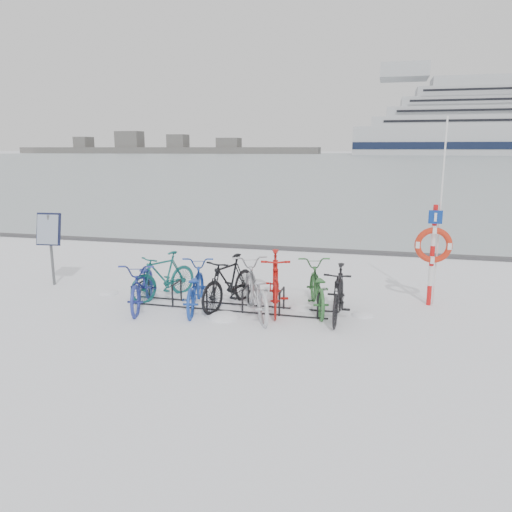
{
  "coord_description": "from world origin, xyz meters",
  "views": [
    {
      "loc": [
        2.83,
        -9.01,
        3.1
      ],
      "look_at": [
        0.42,
        0.6,
        0.95
      ],
      "focal_mm": 35.0,
      "sensor_mm": 36.0,
      "label": 1
    }
  ],
  "objects": [
    {
      "name": "quay_edge",
      "position": [
        0.0,
        5.9,
        0.05
      ],
      "size": [
        400.0,
        0.25,
        0.1
      ],
      "primitive_type": "cube",
      "color": "#3F3F42",
      "rests_on": "ground"
    },
    {
      "name": "bike_2",
      "position": [
        -0.62,
        -0.17,
        0.47
      ],
      "size": [
        1.0,
        1.9,
        0.95
      ],
      "primitive_type": "imported",
      "rotation": [
        0.0,
        0.0,
        3.35
      ],
      "color": "#1A40A5",
      "rests_on": "ground"
    },
    {
      "name": "bike_7",
      "position": [
        2.16,
        -0.07,
        0.51
      ],
      "size": [
        0.5,
        1.7,
        1.02
      ],
      "primitive_type": "imported",
      "rotation": [
        0.0,
        0.0,
        -0.01
      ],
      "color": "black",
      "rests_on": "ground"
    },
    {
      "name": "ground",
      "position": [
        0.0,
        0.0,
        0.0
      ],
      "size": [
        900.0,
        900.0,
        0.0
      ],
      "primitive_type": "plane",
      "color": "white",
      "rests_on": "ground"
    },
    {
      "name": "bike_4",
      "position": [
        0.61,
        -0.2,
        0.52
      ],
      "size": [
        1.49,
        2.1,
        1.05
      ],
      "primitive_type": "imported",
      "rotation": [
        0.0,
        0.0,
        3.59
      ],
      "color": "#B9BCC2",
      "rests_on": "ground"
    },
    {
      "name": "bike_3",
      "position": [
        -0.02,
        0.13,
        0.53
      ],
      "size": [
        1.02,
        1.82,
        1.06
      ],
      "primitive_type": "imported",
      "rotation": [
        0.0,
        0.0,
        -0.31
      ],
      "color": "black",
      "rests_on": "ground"
    },
    {
      "name": "bike_5",
      "position": [
        0.91,
        0.21,
        0.58
      ],
      "size": [
        0.94,
        2.0,
        1.16
      ],
      "primitive_type": "imported",
      "rotation": [
        0.0,
        0.0,
        0.21
      ],
      "color": "red",
      "rests_on": "ground"
    },
    {
      "name": "bike_1",
      "position": [
        -1.52,
        0.35,
        0.5
      ],
      "size": [
        1.19,
        1.69,
        1.0
      ],
      "primitive_type": "imported",
      "rotation": [
        0.0,
        0.0,
        -0.48
      ],
      "color": "#145856",
      "rests_on": "ground"
    },
    {
      "name": "bike_0",
      "position": [
        -1.67,
        -0.3,
        0.5
      ],
      "size": [
        1.13,
        2.01,
        1.0
      ],
      "primitive_type": "imported",
      "rotation": [
        0.0,
        0.0,
        0.26
      ],
      "color": "navy",
      "rests_on": "ground"
    },
    {
      "name": "bike_6",
      "position": [
        1.7,
        0.37,
        0.48
      ],
      "size": [
        1.08,
        1.94,
        0.96
      ],
      "primitive_type": "imported",
      "rotation": [
        0.0,
        0.0,
        3.39
      ],
      "color": "#306D33",
      "rests_on": "ground"
    },
    {
      "name": "info_board",
      "position": [
        -4.41,
        0.64,
        1.21
      ],
      "size": [
        0.58,
        0.27,
        1.67
      ],
      "rotation": [
        0.0,
        0.0,
        0.1
      ],
      "color": "#595B5E",
      "rests_on": "ground"
    },
    {
      "name": "shoreline",
      "position": [
        -122.02,
        260.0,
        2.79
      ],
      "size": [
        180.0,
        12.0,
        9.5
      ],
      "color": "#515151",
      "rests_on": "ground"
    },
    {
      "name": "snow_drifts",
      "position": [
        0.17,
        -0.0,
        0.0
      ],
      "size": [
        5.84,
        1.54,
        0.2
      ],
      "color": "white",
      "rests_on": "ground"
    },
    {
      "name": "lifebuoy_station",
      "position": [
        3.87,
        1.12,
        1.24
      ],
      "size": [
        0.71,
        0.22,
        3.68
      ],
      "color": "red",
      "rests_on": "ground"
    },
    {
      "name": "ice_sheet",
      "position": [
        0.0,
        155.0,
        0.01
      ],
      "size": [
        400.0,
        298.0,
        0.02
      ],
      "primitive_type": "cube",
      "color": "#A6B5BB",
      "rests_on": "ground"
    },
    {
      "name": "bike_rack",
      "position": [
        0.0,
        0.0,
        0.18
      ],
      "size": [
        4.0,
        0.48,
        0.46
      ],
      "color": "black",
      "rests_on": "ground"
    }
  ]
}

